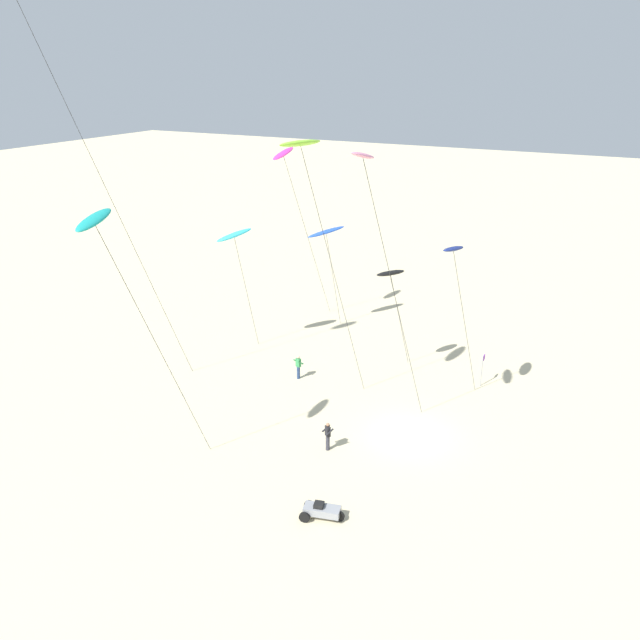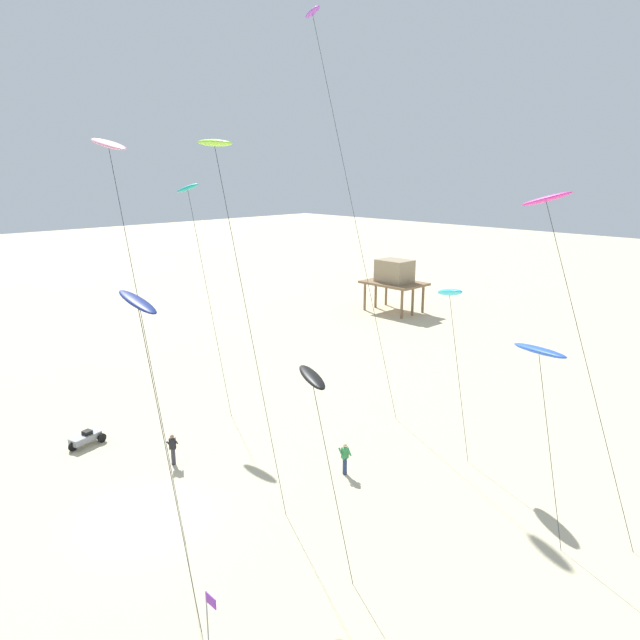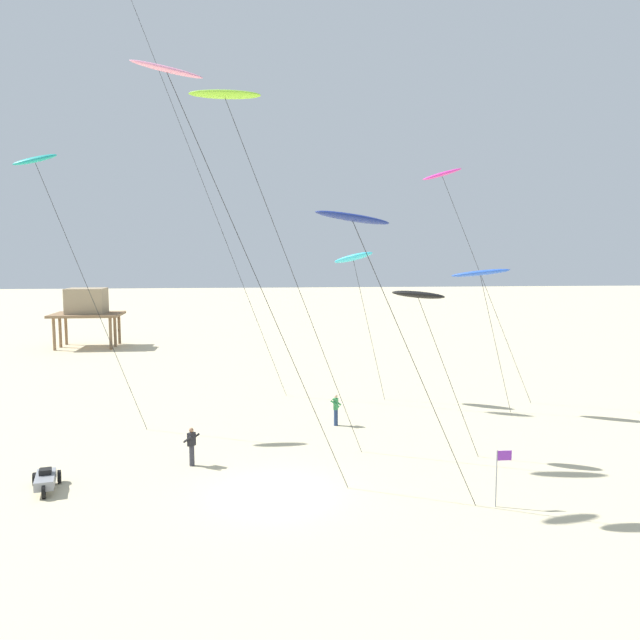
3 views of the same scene
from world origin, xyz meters
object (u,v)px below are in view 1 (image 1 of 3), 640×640
Objects in this scene: kite_flyer_nearest at (298,366)px; marker_flag at (483,364)px; kite_magenta at (284,156)px; kite_flyer_middle at (328,436)px; kite_navy at (454,250)px; kite_black at (391,273)px; kite_teal at (95,223)px; kite_pink at (364,160)px; kite_cyan at (234,236)px; beach_buggy at (321,510)px; kite_blue at (326,232)px; kite_lime at (301,145)px.

kite_flyer_nearest is 0.80× the size of marker_flag.
kite_flyer_middle is at bearing -142.71° from kite_magenta.
kite_black is at bearing 53.74° from kite_navy.
kite_pink is at bearing -47.91° from kite_teal.
kite_black is 0.46× the size of kite_pink.
kite_flyer_nearest is at bearing -106.51° from kite_cyan.
kite_teal is 22.23m from kite_magenta.
kite_flyer_middle is (-6.30, 4.41, -9.40)m from kite_navy.
marker_flag reaches higher than beach_buggy.
kite_blue is at bearing 27.15° from kite_flyer_middle.
kite_navy is 13.78m from kite_flyer_nearest.
kite_flyer_middle is (-6.89, -5.65, 0.00)m from kite_flyer_nearest.
kite_teal is 0.87× the size of kite_lime.
kite_black is at bearing 10.66° from beach_buggy.
kite_navy is 0.66× the size of kite_pink.
kite_magenta is at bearing 68.82° from kite_black.
kite_navy reaches higher than kite_cyan.
kite_teal is at bearing -177.38° from kite_blue.
kite_navy is at bearing -10.17° from beach_buggy.
kite_teal is 19.68m from kite_flyer_nearest.
kite_blue is 19.97m from kite_pink.
kite_teal is 18.07m from kite_cyan.
kite_lime reaches higher than kite_navy.
kite_blue is 3.96× the size of marker_flag.
kite_blue is 24.16m from beach_buggy.
kite_blue is at bearing 53.74° from kite_navy.
kite_cyan is 17.56m from kite_pink.
kite_pink reaches higher than kite_black.
marker_flag is at bearing -80.24° from kite_cyan.
kite_lime is at bearing 56.16° from kite_flyer_middle.
kite_flyer_middle is at bearing 154.73° from marker_flag.
kite_flyer_nearest is (-8.39, -2.19, -7.01)m from kite_blue.
kite_black is 3.54× the size of beach_buggy.
marker_flag is (19.67, -12.21, -12.08)m from kite_teal.
kite_cyan reaches higher than kite_black.
kite_pink is (-15.59, -9.72, 7.83)m from kite_blue.
kite_navy is at bearing -126.26° from kite_blue.
kite_pink is 7.78× the size of marker_flag.
kite_pink is (-10.24, -2.42, 8.50)m from kite_black.
kite_cyan is 5.56× the size of kite_flyer_middle.
kite_pink is at bearing 163.26° from marker_flag.
kite_cyan is 13.64m from kite_lime.
kite_black is 0.46× the size of kite_lime.
kite_cyan is at bearing 53.15° from kite_flyer_middle.
kite_flyer_nearest and kite_flyer_middle have the same top height.
kite_teal is 26.11m from marker_flag.
kite_flyer_nearest is 14.59m from beach_buggy.
kite_magenta is at bearing 37.29° from kite_flyer_middle.
kite_black is 8.45m from marker_flag.
kite_flyer_nearest is 12.05m from marker_flag.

